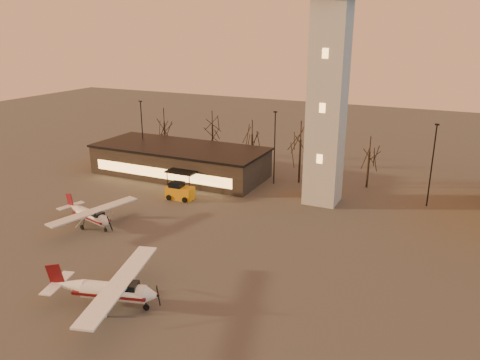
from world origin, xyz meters
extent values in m
plane|color=#403E3B|center=(0.00, 0.00, 0.00)|extent=(220.00, 220.00, 0.00)
cube|color=#A4A19C|center=(0.00, 30.00, 12.00)|extent=(4.00, 4.00, 24.00)
cube|color=black|center=(-22.00, 32.00, 2.00)|extent=(25.00, 10.00, 4.00)
cube|color=black|center=(-22.00, 32.00, 4.15)|extent=(25.40, 10.40, 0.30)
cube|color=#F5B155|center=(-22.00, 26.98, 1.60)|extent=(22.00, 0.08, 1.40)
cube|color=black|center=(-18.00, 26.00, 2.60)|extent=(4.00, 2.00, 0.20)
cylinder|color=black|center=(-30.00, 34.00, 5.00)|extent=(0.16, 0.16, 10.00)
cube|color=black|center=(-30.00, 34.00, 10.05)|extent=(0.50, 0.25, 0.18)
cylinder|color=black|center=(-8.00, 34.00, 5.00)|extent=(0.16, 0.16, 10.00)
cube|color=black|center=(-8.00, 34.00, 10.05)|extent=(0.50, 0.25, 0.18)
cylinder|color=black|center=(12.00, 34.00, 5.00)|extent=(0.16, 0.16, 10.00)
cube|color=black|center=(12.00, 34.00, 10.05)|extent=(0.50, 0.25, 0.18)
cylinder|color=black|center=(-30.00, 40.00, 2.87)|extent=(0.28, 0.28, 5.74)
cylinder|color=black|center=(-14.00, 40.00, 2.62)|extent=(0.28, 0.28, 5.25)
cylinder|color=black|center=(-5.00, 36.00, 3.08)|extent=(0.28, 0.28, 6.16)
cylinder|color=black|center=(4.00, 38.00, 2.48)|extent=(0.28, 0.28, 4.97)
cylinder|color=black|center=(-22.00, 42.00, 2.80)|extent=(0.28, 0.28, 5.60)
cylinder|color=white|center=(-7.97, 0.43, 1.37)|extent=(5.22, 2.72, 1.42)
cone|color=white|center=(-5.13, 1.22, 1.37)|extent=(1.31, 1.57, 1.35)
cone|color=white|center=(-11.54, -0.58, 1.53)|extent=(2.85, 1.86, 1.20)
cube|color=black|center=(-6.92, 0.72, 1.86)|extent=(1.89, 1.55, 0.76)
cube|color=#530B0E|center=(-8.18, 0.37, 1.31)|extent=(6.07, 3.00, 0.24)
cube|color=white|center=(-7.44, 0.57, 2.22)|extent=(4.81, 12.01, 0.15)
cube|color=white|center=(-12.49, -0.84, 1.64)|extent=(1.92, 3.74, 0.09)
cube|color=#530B0E|center=(-12.60, -0.87, 2.40)|extent=(1.48, 0.49, 1.85)
cylinder|color=silver|center=(-20.35, 11.68, 1.20)|extent=(4.60, 2.27, 1.25)
cone|color=silver|center=(-17.83, 11.06, 1.20)|extent=(1.12, 1.36, 1.19)
cone|color=silver|center=(-23.53, 12.46, 1.35)|extent=(2.49, 1.58, 1.06)
cube|color=black|center=(-19.41, 11.45, 1.64)|extent=(1.64, 1.32, 0.67)
cube|color=maroon|center=(-20.54, 11.72, 1.15)|extent=(5.35, 2.49, 0.21)
cube|color=silver|center=(-19.88, 11.56, 1.95)|extent=(3.92, 10.62, 0.13)
cube|color=silver|center=(-24.37, 12.66, 1.44)|extent=(1.60, 3.29, 0.08)
cube|color=maroon|center=(-24.46, 12.68, 2.12)|extent=(1.32, 0.39, 1.63)
cube|color=orange|center=(-16.46, 23.19, 0.79)|extent=(3.50, 2.02, 1.58)
cube|color=black|center=(-16.91, 23.16, 1.69)|extent=(1.68, 1.68, 0.90)
camera|label=1|loc=(14.27, -23.85, 20.60)|focal=35.00mm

